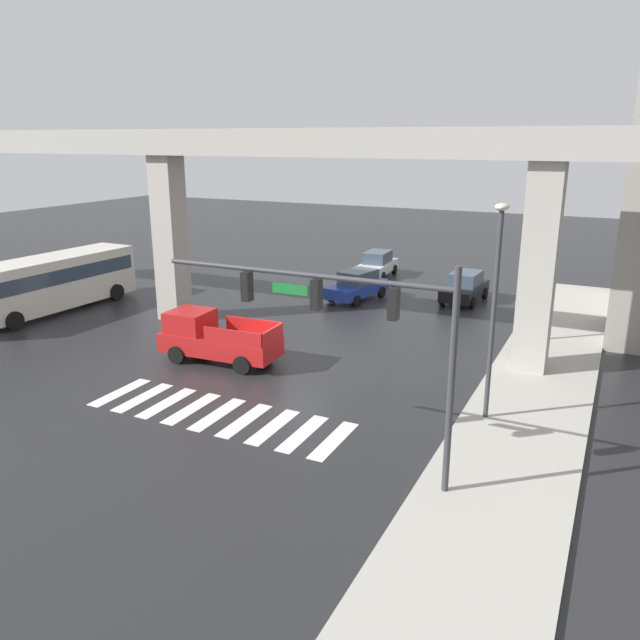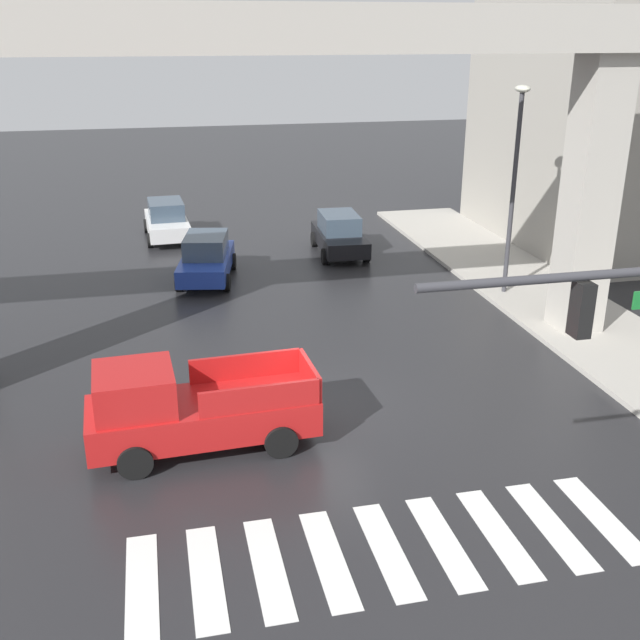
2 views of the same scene
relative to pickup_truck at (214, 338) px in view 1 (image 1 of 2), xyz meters
The scene contains 12 objects.
ground_plane 3.64m from the pickup_truck, 21.18° to the left, with size 120.00×120.00×0.00m, color #232326.
crosswalk_stripes 5.62m from the pickup_truck, 53.83° to the right, with size 9.35×2.80×0.01m.
elevated_overpass 9.07m from the pickup_truck, 54.32° to the left, with size 57.56×1.99×9.55m.
sidewalk_east 13.26m from the pickup_truck, 14.28° to the left, with size 4.00×36.00×0.15m, color #ADA89E.
pickup_truck is the anchor object (origin of this frame).
city_bus 12.80m from the pickup_truck, 169.64° to the left, with size 3.06×10.88×2.99m.
sedan_blue 12.46m from the pickup_truck, 83.63° to the left, with size 2.57×4.56×1.72m.
sedan_black 16.35m from the pickup_truck, 64.04° to the left, with size 2.13×4.39×1.72m.
sedan_white 18.84m from the pickup_truck, 89.62° to the left, with size 2.11×4.38×1.72m.
traffic_signal_mast 11.34m from the pickup_truck, 33.78° to the right, with size 8.69×0.32×6.20m.
street_lamp_near_corner 12.19m from the pickup_truck, ahead, with size 0.44×0.70×7.24m.
street_lamp_mid_block 14.66m from the pickup_truck, 35.17° to the left, with size 0.44×0.70×7.24m.
Camera 1 is at (11.80, -21.86, 9.13)m, focal length 35.05 mm.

